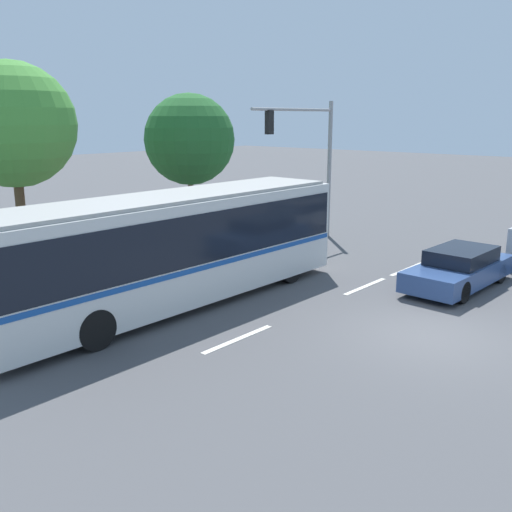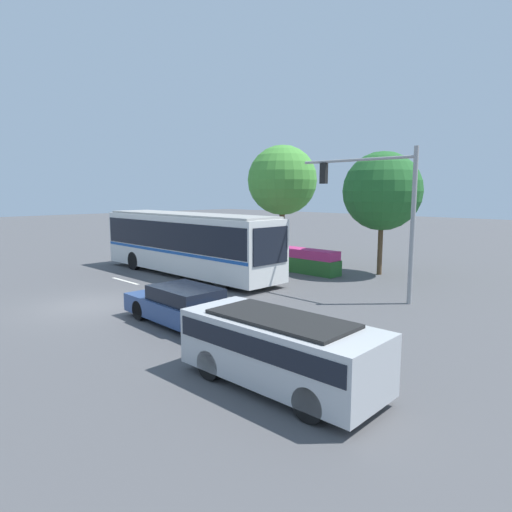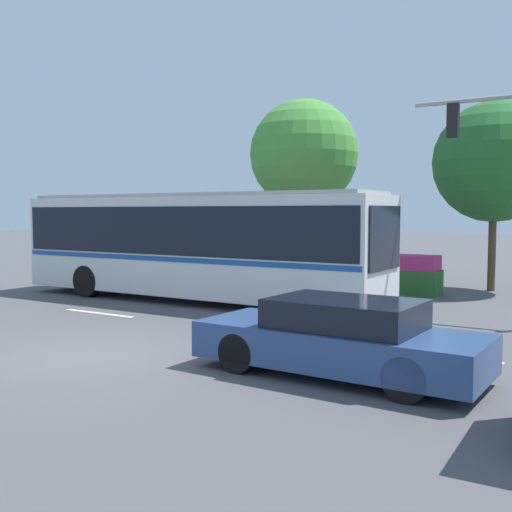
% 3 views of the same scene
% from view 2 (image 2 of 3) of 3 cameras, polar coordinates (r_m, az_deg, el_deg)
% --- Properties ---
extents(ground_plane, '(140.00, 140.00, 0.00)m').
position_cam_2_polar(ground_plane, '(18.37, -20.59, -5.97)').
color(ground_plane, '#4C4C4F').
extents(city_bus, '(11.89, 2.60, 3.22)m').
position_cam_2_polar(city_bus, '(23.59, -8.78, 2.03)').
color(city_bus, silver).
rests_on(city_bus, ground).
extents(sedan_foreground, '(4.79, 1.93, 1.27)m').
position_cam_2_polar(sedan_foreground, '(14.90, -9.18, -6.34)').
color(sedan_foreground, navy).
rests_on(sedan_foreground, ground).
extents(suv_left_lane, '(4.79, 2.01, 1.61)m').
position_cam_2_polar(suv_left_lane, '(10.11, 3.12, -11.38)').
color(suv_left_lane, '#B2B5B7').
rests_on(suv_left_lane, ground).
extents(traffic_light_pole, '(5.32, 0.24, 6.02)m').
position_cam_2_polar(traffic_light_pole, '(18.64, 15.66, 6.88)').
color(traffic_light_pole, gray).
rests_on(traffic_light_pole, ground).
extents(flowering_hedge, '(6.19, 1.02, 1.28)m').
position_cam_2_polar(flowering_hedge, '(24.94, 4.35, -0.36)').
color(flowering_hedge, '#286028').
rests_on(flowering_hedge, ground).
extents(street_tree_left, '(4.47, 4.47, 7.31)m').
position_cam_2_polar(street_tree_left, '(29.29, 3.38, 9.59)').
color(street_tree_left, brown).
rests_on(street_tree_left, ground).
extents(street_tree_centre, '(4.05, 4.05, 6.39)m').
position_cam_2_polar(street_tree_centre, '(24.14, 15.80, 7.95)').
color(street_tree_centre, brown).
rests_on(street_tree_centre, ground).
extents(lane_stripe_near, '(2.40, 0.16, 0.01)m').
position_cam_2_polar(lane_stripe_near, '(17.87, -6.94, -5.86)').
color(lane_stripe_near, silver).
rests_on(lane_stripe_near, ground).
extents(lane_stripe_mid, '(2.40, 0.16, 0.01)m').
position_cam_2_polar(lane_stripe_mid, '(15.76, -0.35, -7.72)').
color(lane_stripe_mid, silver).
rests_on(lane_stripe_mid, ground).
extents(lane_stripe_far, '(2.40, 0.16, 0.01)m').
position_cam_2_polar(lane_stripe_far, '(22.79, -16.34, -3.08)').
color(lane_stripe_far, silver).
rests_on(lane_stripe_far, ground).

